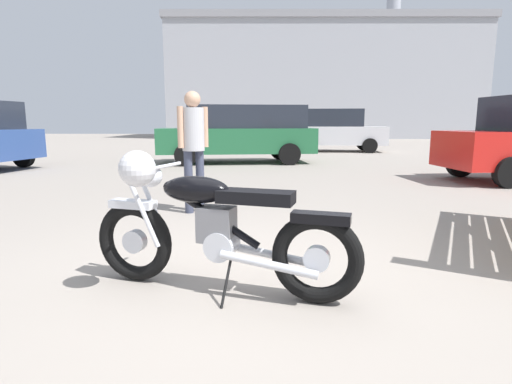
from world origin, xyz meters
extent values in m
plane|color=gray|center=(0.00, 0.00, 0.00)|extent=(80.00, 80.00, 0.00)
torus|color=black|center=(-0.92, 0.03, 0.32)|extent=(0.65, 0.27, 0.64)
cylinder|color=silver|center=(-0.92, 0.03, 0.32)|extent=(0.19, 0.12, 0.18)
torus|color=black|center=(0.47, -0.33, 0.32)|extent=(0.65, 0.27, 0.64)
cylinder|color=silver|center=(0.47, -0.33, 0.32)|extent=(0.19, 0.12, 0.18)
cube|color=silver|center=(-0.92, 0.03, 0.62)|extent=(0.38, 0.22, 0.06)
cube|color=black|center=(0.49, -0.34, 0.61)|extent=(0.42, 0.23, 0.07)
cylinder|color=silver|center=(-0.82, -0.07, 0.60)|extent=(0.28, 0.11, 0.58)
cylinder|color=silver|center=(-0.78, 0.07, 0.60)|extent=(0.28, 0.11, 0.58)
sphere|color=silver|center=(-0.75, -0.01, 0.85)|extent=(0.17, 0.17, 0.17)
cylinder|color=silver|center=(-0.68, -0.03, 0.92)|extent=(0.19, 0.61, 0.03)
sphere|color=silver|center=(-0.75, -0.32, 0.94)|extent=(0.25, 0.25, 0.25)
cylinder|color=black|center=(-0.29, -0.13, 0.58)|extent=(0.74, 0.25, 0.47)
ellipsoid|color=black|center=(-0.40, -0.10, 0.76)|extent=(0.56, 0.35, 0.20)
cube|color=black|center=(0.05, -0.22, 0.73)|extent=(0.57, 0.33, 0.09)
cube|color=slate|center=(-0.24, -0.14, 0.51)|extent=(0.30, 0.24, 0.26)
cylinder|color=silver|center=(-0.21, -0.15, 0.36)|extent=(0.26, 0.25, 0.22)
cylinder|color=silver|center=(0.14, -0.35, 0.28)|extent=(0.69, 0.24, 0.14)
cylinder|color=silver|center=(0.19, -0.15, 0.28)|extent=(0.69, 0.24, 0.14)
cylinder|color=black|center=(-0.15, -0.34, 0.16)|extent=(0.08, 0.23, 0.33)
cylinder|color=#383D51|center=(-0.84, 2.59, 0.43)|extent=(0.12, 0.12, 0.86)
cylinder|color=#383D51|center=(-0.98, 2.48, 0.43)|extent=(0.12, 0.12, 0.86)
cylinder|color=#B2B2B7|center=(-0.91, 2.54, 1.15)|extent=(0.30, 0.30, 0.58)
cylinder|color=tan|center=(-0.77, 2.66, 1.18)|extent=(0.08, 0.08, 0.55)
cylinder|color=tan|center=(-1.06, 2.42, 1.18)|extent=(0.08, 0.08, 0.55)
sphere|color=tan|center=(-0.91, 2.54, 1.55)|extent=(0.22, 0.22, 0.22)
cylinder|color=black|center=(-2.29, 8.49, 0.32)|extent=(0.66, 0.30, 0.64)
cylinder|color=black|center=(-2.54, 10.23, 0.32)|extent=(0.66, 0.30, 0.64)
cylinder|color=black|center=(0.68, 8.91, 0.32)|extent=(0.66, 0.30, 0.64)
cylinder|color=black|center=(0.43, 10.65, 0.32)|extent=(0.66, 0.30, 0.64)
cube|color=#23663D|center=(-0.93, 9.57, 0.69)|extent=(4.90, 2.40, 0.74)
cube|color=#232833|center=(-0.63, 9.61, 1.40)|extent=(3.69, 2.08, 0.68)
cylinder|color=black|center=(-6.76, 8.08, 0.30)|extent=(0.62, 0.29, 0.60)
cylinder|color=black|center=(4.24, 15.32, 0.30)|extent=(0.61, 0.23, 0.60)
cylinder|color=black|center=(4.13, 13.69, 0.30)|extent=(0.61, 0.23, 0.60)
cylinder|color=black|center=(1.85, 15.49, 0.30)|extent=(0.61, 0.23, 0.60)
cylinder|color=black|center=(1.74, 13.85, 0.30)|extent=(0.61, 0.23, 0.60)
cube|color=silver|center=(2.99, 14.59, 0.68)|extent=(4.00, 1.90, 0.76)
cube|color=#232833|center=(2.74, 14.61, 1.42)|extent=(2.50, 1.68, 0.72)
cylinder|color=black|center=(4.68, 4.83, 0.30)|extent=(0.62, 0.26, 0.60)
cylinder|color=black|center=(4.49, 6.46, 0.30)|extent=(0.62, 0.26, 0.60)
cube|color=#9EA0A8|center=(4.06, 32.27, 4.27)|extent=(24.04, 10.35, 8.54)
cube|color=gray|center=(4.06, 32.27, 8.79)|extent=(24.35, 10.66, 0.50)
camera|label=1|loc=(0.15, -3.03, 1.25)|focal=28.62mm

